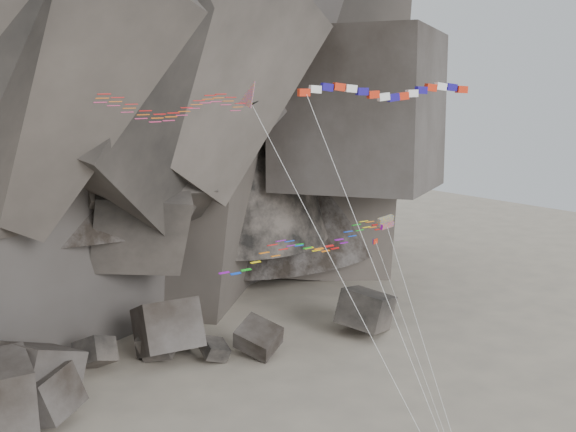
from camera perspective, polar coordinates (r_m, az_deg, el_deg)
boulder_field at (r=75.74m, az=-14.09°, el=-11.98°), size 63.29×16.80×8.96m
delta_kite at (r=41.12m, az=-9.18°, el=8.70°), size 18.24×15.00×29.78m
banner_kite at (r=45.30m, az=7.80°, el=9.53°), size 10.66×11.86×29.56m
parafoil_kite at (r=48.31m, az=1.26°, el=-2.30°), size 15.32×14.73×20.03m
pennant_kite at (r=47.78m, az=9.12°, el=-8.13°), size 0.52×11.26×19.30m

